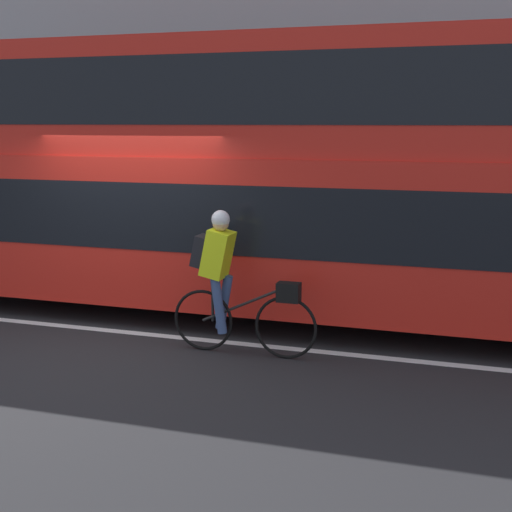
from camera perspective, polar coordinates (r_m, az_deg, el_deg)
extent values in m
plane|color=#232326|center=(9.16, -10.88, -6.44)|extent=(80.00, 80.00, 0.00)
cube|color=silver|center=(9.36, -10.19, -6.02)|extent=(50.00, 0.14, 0.01)
cube|color=gray|center=(13.10, -1.52, -0.77)|extent=(60.00, 1.71, 0.12)
cube|color=#9E9EA3|center=(13.96, -0.16, 19.79)|extent=(60.00, 0.30, 9.74)
cylinder|color=black|center=(11.44, -16.23, -0.76)|extent=(0.96, 0.30, 0.96)
cube|color=red|center=(9.79, 0.66, 2.43)|extent=(11.22, 2.46, 1.94)
cube|color=black|center=(9.76, 0.66, 3.78)|extent=(10.77, 2.48, 0.86)
cube|color=red|center=(9.70, 0.68, 12.50)|extent=(11.22, 2.36, 1.48)
cube|color=black|center=(9.70, 0.68, 12.94)|extent=(10.77, 2.38, 0.83)
torus|color=black|center=(8.14, 2.40, -5.75)|extent=(0.73, 0.04, 0.73)
torus|color=black|center=(8.45, -4.25, -5.14)|extent=(0.73, 0.04, 0.73)
cylinder|color=black|center=(8.22, -1.00, -3.87)|extent=(1.03, 0.03, 0.50)
cylinder|color=black|center=(8.34, -3.49, -3.43)|extent=(0.03, 0.03, 0.54)
cube|color=black|center=(8.02, 2.63, -2.92)|extent=(0.26, 0.16, 0.22)
cube|color=#D8EA19|center=(8.20, -3.08, 0.20)|extent=(0.37, 0.32, 0.58)
cube|color=black|center=(8.27, -4.38, 0.41)|extent=(0.21, 0.26, 0.38)
cylinder|color=#384C7A|center=(8.40, -2.57, -3.71)|extent=(0.22, 0.11, 0.66)
cylinder|color=#384C7A|center=(8.23, -3.01, -4.00)|extent=(0.20, 0.11, 0.66)
sphere|color=tan|center=(8.13, -2.85, 2.65)|extent=(0.19, 0.19, 0.19)
sphere|color=silver|center=(8.12, -2.85, 2.94)|extent=(0.21, 0.21, 0.21)
cylinder|color=#59595B|center=(14.04, -12.88, 5.76)|extent=(0.07, 0.07, 2.80)
cube|color=red|center=(13.95, -13.17, 10.53)|extent=(0.36, 0.02, 0.36)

